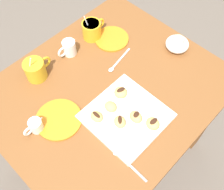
{
  "coord_description": "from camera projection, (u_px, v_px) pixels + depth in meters",
  "views": [
    {
      "loc": [
        -0.44,
        -0.46,
        1.7
      ],
      "look_at": [
        -0.02,
        -0.04,
        0.75
      ],
      "focal_mm": 43.64,
      "sensor_mm": 36.0,
      "label": 1
    }
  ],
  "objects": [
    {
      "name": "cream_pitcher_white",
      "position": [
        69.0,
        47.0,
        1.23
      ],
      "size": [
        0.1,
        0.06,
        0.07
      ],
      "color": "white",
      "rests_on": "dining_table"
    },
    {
      "name": "chocolate_sauce_pitcher",
      "position": [
        35.0,
        125.0,
        1.03
      ],
      "size": [
        0.09,
        0.05,
        0.06
      ],
      "color": "white",
      "rests_on": "dining_table"
    },
    {
      "name": "coffee_mug_mustard_right",
      "position": [
        92.0,
        29.0,
        1.28
      ],
      "size": [
        0.13,
        0.09,
        0.13
      ],
      "color": "gold",
      "rests_on": "dining_table"
    },
    {
      "name": "saucer_orange_right",
      "position": [
        112.0,
        39.0,
        1.3
      ],
      "size": [
        0.16,
        0.16,
        0.01
      ],
      "primitive_type": "cylinder",
      "color": "orange",
      "rests_on": "dining_table"
    },
    {
      "name": "dining_table",
      "position": [
        108.0,
        105.0,
        1.27
      ],
      "size": [
        0.96,
        0.81,
        0.73
      ],
      "color": "brown",
      "rests_on": "ground_plane"
    },
    {
      "name": "chocolate_drizzle_0",
      "position": [
        96.0,
        115.0,
        1.04
      ],
      "size": [
        0.01,
        0.04,
        0.0
      ],
      "primitive_type": "ellipsoid",
      "rotation": [
        0.0,
        0.0,
        4.71
      ],
      "color": "#381E11",
      "rests_on": "beignet_0"
    },
    {
      "name": "beignet_1",
      "position": [
        136.0,
        117.0,
        1.04
      ],
      "size": [
        0.05,
        0.06,
        0.04
      ],
      "primitive_type": "ellipsoid",
      "rotation": [
        0.0,
        0.0,
        3.04
      ],
      "color": "#E5B260",
      "rests_on": "pastry_plate_square"
    },
    {
      "name": "saucer_orange_left",
      "position": [
        59.0,
        119.0,
        1.07
      ],
      "size": [
        0.18,
        0.18,
        0.01
      ],
      "primitive_type": "cylinder",
      "color": "orange",
      "rests_on": "dining_table"
    },
    {
      "name": "loose_spoon_by_plate",
      "position": [
        117.0,
        63.0,
        1.23
      ],
      "size": [
        0.16,
        0.04,
        0.01
      ],
      "color": "silver",
      "rests_on": "dining_table"
    },
    {
      "name": "beignet_0",
      "position": [
        97.0,
        117.0,
        1.05
      ],
      "size": [
        0.04,
        0.05,
        0.03
      ],
      "primitive_type": "ellipsoid",
      "rotation": [
        0.0,
        0.0,
        4.7
      ],
      "color": "#E5B260",
      "rests_on": "pastry_plate_square"
    },
    {
      "name": "chocolate_drizzle_2",
      "position": [
        154.0,
        121.0,
        1.01
      ],
      "size": [
        0.04,
        0.02,
        0.0
      ],
      "primitive_type": "ellipsoid",
      "rotation": [
        0.0,
        0.0,
        3.06
      ],
      "color": "#381E11",
      "rests_on": "beignet_2"
    },
    {
      "name": "chocolate_drizzle_1",
      "position": [
        136.0,
        114.0,
        1.03
      ],
      "size": [
        0.03,
        0.03,
        0.0
      ],
      "primitive_type": "ellipsoid",
      "rotation": [
        0.0,
        0.0,
        3.36
      ],
      "color": "#381E11",
      "rests_on": "beignet_1"
    },
    {
      "name": "beignet_3",
      "position": [
        120.0,
        122.0,
        1.03
      ],
      "size": [
        0.06,
        0.06,
        0.04
      ],
      "primitive_type": "ellipsoid",
      "rotation": [
        0.0,
        0.0,
        4.35
      ],
      "color": "#E5B260",
      "rests_on": "pastry_plate_square"
    },
    {
      "name": "ice_cream_bowl",
      "position": [
        177.0,
        43.0,
        1.25
      ],
      "size": [
        0.11,
        0.11,
        0.08
      ],
      "color": "white",
      "rests_on": "dining_table"
    },
    {
      "name": "beignet_2",
      "position": [
        153.0,
        124.0,
        1.03
      ],
      "size": [
        0.06,
        0.06,
        0.04
      ],
      "primitive_type": "ellipsoid",
      "rotation": [
        0.0,
        0.0,
        3.03
      ],
      "color": "#E5B260",
      "rests_on": "pastry_plate_square"
    },
    {
      "name": "beignet_4",
      "position": [
        111.0,
        107.0,
        1.07
      ],
      "size": [
        0.05,
        0.05,
        0.03
      ],
      "primitive_type": "ellipsoid",
      "rotation": [
        0.0,
        0.0,
        1.52
      ],
      "color": "#E5B260",
      "rests_on": "pastry_plate_square"
    },
    {
      "name": "chocolate_drizzle_3",
      "position": [
        120.0,
        120.0,
        1.02
      ],
      "size": [
        0.04,
        0.04,
        0.0
      ],
      "primitive_type": "ellipsoid",
      "rotation": [
        0.0,
        0.0,
        3.92
      ],
      "color": "#381E11",
      "rests_on": "beignet_3"
    },
    {
      "name": "coffee_mug_mustard_left",
      "position": [
        35.0,
        69.0,
        1.15
      ],
      "size": [
        0.13,
        0.09,
        0.14
      ],
      "color": "gold",
      "rests_on": "dining_table"
    },
    {
      "name": "chocolate_drizzle_5",
      "position": [
        121.0,
        90.0,
        1.09
      ],
      "size": [
        0.04,
        0.03,
        0.0
      ],
      "primitive_type": "ellipsoid",
      "rotation": [
        0.0,
        0.0,
        2.88
      ],
      "color": "#381E11",
      "rests_on": "beignet_5"
    },
    {
      "name": "ground_plane",
      "position": [
        109.0,
        151.0,
        1.78
      ],
      "size": [
        8.0,
        8.0,
        0.0
      ],
      "primitive_type": "plane",
      "color": "#665B51"
    },
    {
      "name": "beignet_5",
      "position": [
        121.0,
        92.0,
        1.11
      ],
      "size": [
        0.07,
        0.07,
        0.04
      ],
      "primitive_type": "ellipsoid",
      "rotation": [
        0.0,
        0.0,
        2.66
      ],
      "color": "#E5B260",
      "rests_on": "pastry_plate_square"
    },
    {
      "name": "pastry_plate_square",
      "position": [
        126.0,
        116.0,
        1.08
      ],
      "size": [
        0.29,
        0.29,
        0.02
      ],
      "primitive_type": "cube",
      "color": "white",
      "rests_on": "dining_table"
    },
    {
      "name": "loose_spoon_near_saucer",
      "position": [
        126.0,
        161.0,
        0.98
      ],
      "size": [
        0.03,
        0.16,
        0.01
      ],
      "color": "silver",
      "rests_on": "dining_table"
    }
  ]
}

